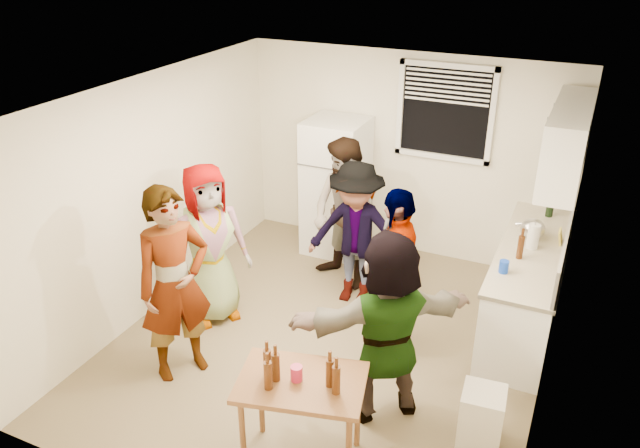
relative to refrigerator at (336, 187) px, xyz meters
The scene contains 22 objects.
room 2.20m from the refrigerator, 68.25° to the right, with size 4.00×4.50×2.50m, color white, non-canonical shape.
window 1.60m from the refrigerator, 15.38° to the left, with size 1.12×0.10×1.06m, color white, non-canonical shape.
refrigerator is the anchor object (origin of this frame).
counter_lower 2.59m from the refrigerator, 16.59° to the right, with size 0.60×2.20×0.86m, color white.
countertop 2.56m from the refrigerator, 16.59° to the right, with size 0.64×2.22×0.04m, color beige.
backsplash 2.84m from the refrigerator, 14.94° to the right, with size 0.03×2.20×0.36m, color beige.
upper_cabinets 2.85m from the refrigerator, 11.61° to the right, with size 0.34×1.60×0.70m, color white.
kettle 2.46m from the refrigerator, 12.34° to the right, with size 0.26×0.22×0.22m, color silver, non-canonical shape.
paper_towel 2.54m from the refrigerator, 17.14° to the right, with size 0.12×0.12×0.25m, color white.
wine_bottle 2.50m from the refrigerator, ahead, with size 0.08×0.08×0.32m, color black.
beer_bottle_counter 2.56m from the refrigerator, 23.52° to the right, with size 0.06×0.06×0.23m, color #47230C.
blue_cup 2.64m from the refrigerator, 31.03° to the right, with size 0.09×0.09×0.12m, color blue.
picture_frame 2.72m from the refrigerator, 11.05° to the right, with size 0.02×0.16×0.14m, color #F2D64B.
trash_bin 3.56m from the refrigerator, 47.28° to the right, with size 0.33×0.33×0.49m, color silver.
beer_bottle_table 3.60m from the refrigerator, 67.43° to the right, with size 0.06×0.06×0.23m, color #47230C.
red_cup 3.56m from the refrigerator, 71.35° to the right, with size 0.09×0.09×0.12m, color #BC2044.
guest_grey 2.21m from the refrigerator, 106.18° to the right, with size 0.84×1.72×0.55m, color gray.
guest_stripe 2.97m from the refrigerator, 96.70° to the right, with size 0.67×1.85×0.44m, color #141933.
guest_back_left 1.21m from the refrigerator, 59.81° to the right, with size 0.84×1.74×0.66m, color brown.
guest_back_right 1.50m from the refrigerator, 56.95° to the right, with size 1.05×1.62×0.60m, color #434248.
guest_black 2.33m from the refrigerator, 51.76° to the right, with size 1.00×1.71×0.42m, color black.
guest_orange 3.10m from the refrigerator, 58.69° to the right, with size 1.57×1.69×0.50m, color #C7714D.
Camera 1 is at (2.04, -4.69, 3.80)m, focal length 35.00 mm.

